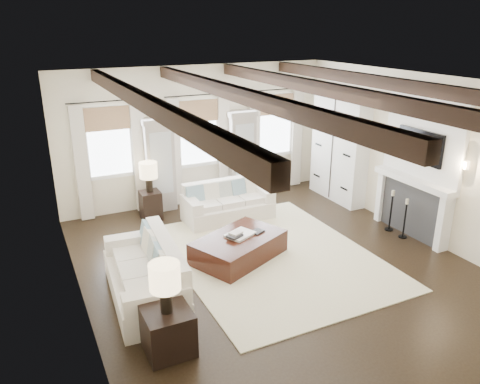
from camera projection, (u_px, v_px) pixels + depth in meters
name	position (u px, v px, depth m)	size (l,w,h in m)	color
ground	(276.00, 266.00, 8.32)	(7.50, 7.50, 0.00)	black
room_shell	(290.00, 147.00, 8.73)	(6.54, 7.54, 3.22)	white
area_rug	(272.00, 256.00, 8.68)	(3.45, 4.41, 0.02)	beige
sofa_back	(227.00, 204.00, 10.26)	(1.93, 0.88, 0.82)	white
sofa_left	(149.00, 276.00, 7.27)	(1.13, 2.22, 0.93)	white
ottoman	(239.00, 248.00, 8.53)	(1.64, 1.03, 0.43)	black
tray	(240.00, 234.00, 8.51)	(0.50, 0.38, 0.04)	white
book_lower	(235.00, 236.00, 8.36)	(0.26, 0.20, 0.04)	#262628
book_upper	(236.00, 233.00, 8.40)	(0.22, 0.17, 0.03)	beige
book_loose	(257.00, 232.00, 8.63)	(0.24, 0.18, 0.03)	#262628
side_table_front	(168.00, 331.00, 6.08)	(0.61, 0.61, 0.61)	black
lamp_front	(165.00, 280.00, 5.82)	(0.40, 0.40, 0.69)	black
side_table_back	(151.00, 205.00, 10.21)	(0.43, 0.43, 0.64)	black
lamp_back	(148.00, 172.00, 9.95)	(0.38, 0.38, 0.66)	black
candlestick_near	(405.00, 222.00, 9.32)	(0.17, 0.17, 0.83)	black
candlestick_far	(391.00, 214.00, 9.65)	(0.18, 0.18, 0.88)	black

